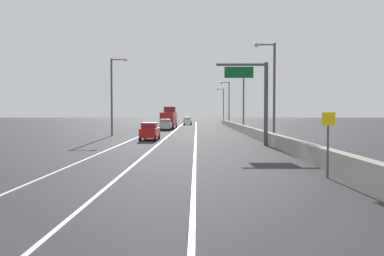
{
  "coord_description": "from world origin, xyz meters",
  "views": [
    {
      "loc": [
        1.61,
        -4.9,
        3.01
      ],
      "look_at": [
        1.13,
        37.98,
        1.32
      ],
      "focal_mm": 37.46,
      "sensor_mm": 36.0,
      "label": 1
    }
  ],
  "objects_px": {
    "car_red_0": "(150,131)",
    "car_silver_1": "(166,125)",
    "overhead_sign_gantry": "(258,93)",
    "lamp_post_left_near": "(0,60)",
    "speed_advisory_sign": "(328,140)",
    "lamp_post_right_second": "(272,85)",
    "lamp_post_right_fifth": "(223,103)",
    "lamp_post_left_mid": "(114,91)",
    "lamp_post_right_fourth": "(228,100)",
    "box_truck": "(169,118)",
    "car_white_2": "(188,121)",
    "lamp_post_right_third": "(242,96)"
  },
  "relations": [
    {
      "from": "lamp_post_right_second",
      "to": "car_red_0",
      "type": "bearing_deg",
      "value": 165.95
    },
    {
      "from": "overhead_sign_gantry",
      "to": "lamp_post_right_fifth",
      "type": "distance_m",
      "value": 79.62
    },
    {
      "from": "car_silver_1",
      "to": "box_truck",
      "type": "xyz_separation_m",
      "value": [
        -0.05,
        8.82,
        0.92
      ]
    },
    {
      "from": "lamp_post_right_third",
      "to": "car_red_0",
      "type": "relative_size",
      "value": 2.08
    },
    {
      "from": "car_silver_1",
      "to": "car_white_2",
      "type": "xyz_separation_m",
      "value": [
        3.02,
        30.11,
        -0.01
      ]
    },
    {
      "from": "box_truck",
      "to": "lamp_post_right_third",
      "type": "bearing_deg",
      "value": -39.3
    },
    {
      "from": "car_white_2",
      "to": "speed_advisory_sign",
      "type": "bearing_deg",
      "value": -84.09
    },
    {
      "from": "lamp_post_left_mid",
      "to": "car_red_0",
      "type": "relative_size",
      "value": 2.08
    },
    {
      "from": "lamp_post_left_mid",
      "to": "box_truck",
      "type": "bearing_deg",
      "value": 77.73
    },
    {
      "from": "lamp_post_right_fifth",
      "to": "car_white_2",
      "type": "xyz_separation_m",
      "value": [
        -9.71,
        -18.98,
        -4.78
      ]
    },
    {
      "from": "lamp_post_left_near",
      "to": "speed_advisory_sign",
      "type": "bearing_deg",
      "value": -8.51
    },
    {
      "from": "lamp_post_right_fourth",
      "to": "lamp_post_left_near",
      "type": "bearing_deg",
      "value": -103.84
    },
    {
      "from": "car_red_0",
      "to": "lamp_post_right_fifth",
      "type": "bearing_deg",
      "value": 80.18
    },
    {
      "from": "lamp_post_right_second",
      "to": "lamp_post_right_fifth",
      "type": "distance_m",
      "value": 75.9
    },
    {
      "from": "lamp_post_right_third",
      "to": "car_white_2",
      "type": "distance_m",
      "value": 33.37
    },
    {
      "from": "lamp_post_right_second",
      "to": "car_silver_1",
      "type": "height_order",
      "value": "lamp_post_right_second"
    },
    {
      "from": "lamp_post_right_second",
      "to": "car_white_2",
      "type": "xyz_separation_m",
      "value": [
        -9.63,
        56.92,
        -4.78
      ]
    },
    {
      "from": "lamp_post_right_fourth",
      "to": "lamp_post_left_near",
      "type": "distance_m",
      "value": 71.99
    },
    {
      "from": "box_truck",
      "to": "car_white_2",
      "type": "bearing_deg",
      "value": 81.8
    },
    {
      "from": "lamp_post_right_fifth",
      "to": "lamp_post_left_mid",
      "type": "bearing_deg",
      "value": -105.62
    },
    {
      "from": "lamp_post_right_fifth",
      "to": "box_truck",
      "type": "height_order",
      "value": "lamp_post_right_fifth"
    },
    {
      "from": "overhead_sign_gantry",
      "to": "car_red_0",
      "type": "distance_m",
      "value": 13.15
    },
    {
      "from": "lamp_post_right_second",
      "to": "car_white_2",
      "type": "relative_size",
      "value": 2.2
    },
    {
      "from": "lamp_post_left_mid",
      "to": "car_white_2",
      "type": "bearing_deg",
      "value": 79.61
    },
    {
      "from": "lamp_post_right_third",
      "to": "lamp_post_left_mid",
      "type": "height_order",
      "value": "same"
    },
    {
      "from": "lamp_post_left_near",
      "to": "box_truck",
      "type": "height_order",
      "value": "lamp_post_left_near"
    },
    {
      "from": "speed_advisory_sign",
      "to": "car_white_2",
      "type": "xyz_separation_m",
      "value": [
        -8.14,
        78.63,
        -0.83
      ]
    },
    {
      "from": "lamp_post_right_fifth",
      "to": "car_white_2",
      "type": "distance_m",
      "value": 21.85
    },
    {
      "from": "lamp_post_right_fifth",
      "to": "car_red_0",
      "type": "bearing_deg",
      "value": -99.82
    },
    {
      "from": "overhead_sign_gantry",
      "to": "lamp_post_left_near",
      "type": "relative_size",
      "value": 0.76
    },
    {
      "from": "car_red_0",
      "to": "car_white_2",
      "type": "xyz_separation_m",
      "value": [
        2.88,
        53.79,
        -0.02
      ]
    },
    {
      "from": "speed_advisory_sign",
      "to": "lamp_post_right_second",
      "type": "xyz_separation_m",
      "value": [
        1.48,
        21.71,
        3.94
      ]
    },
    {
      "from": "lamp_post_right_fourth",
      "to": "car_white_2",
      "type": "relative_size",
      "value": 2.2
    },
    {
      "from": "lamp_post_right_fifth",
      "to": "box_truck",
      "type": "relative_size",
      "value": 1.03
    },
    {
      "from": "lamp_post_right_fourth",
      "to": "lamp_post_right_fifth",
      "type": "distance_m",
      "value": 25.3
    },
    {
      "from": "lamp_post_right_third",
      "to": "box_truck",
      "type": "relative_size",
      "value": 1.03
    },
    {
      "from": "lamp_post_right_second",
      "to": "lamp_post_right_fourth",
      "type": "bearing_deg",
      "value": 90.43
    },
    {
      "from": "lamp_post_left_near",
      "to": "lamp_post_left_mid",
      "type": "relative_size",
      "value": 1.0
    },
    {
      "from": "car_red_0",
      "to": "car_silver_1",
      "type": "relative_size",
      "value": 1.17
    },
    {
      "from": "car_silver_1",
      "to": "lamp_post_left_mid",
      "type": "bearing_deg",
      "value": -108.9
    },
    {
      "from": "speed_advisory_sign",
      "to": "lamp_post_right_fifth",
      "type": "bearing_deg",
      "value": 89.08
    },
    {
      "from": "lamp_post_right_second",
      "to": "lamp_post_left_near",
      "type": "bearing_deg",
      "value": -132.36
    },
    {
      "from": "car_white_2",
      "to": "lamp_post_left_mid",
      "type": "bearing_deg",
      "value": -100.39
    },
    {
      "from": "lamp_post_right_fifth",
      "to": "car_red_0",
      "type": "xyz_separation_m",
      "value": [
        -12.6,
        -72.77,
        -4.76
      ]
    },
    {
      "from": "speed_advisory_sign",
      "to": "lamp_post_left_mid",
      "type": "xyz_separation_m",
      "value": [
        -16.55,
        32.77,
        3.94
      ]
    },
    {
      "from": "lamp_post_right_fourth",
      "to": "box_truck",
      "type": "xyz_separation_m",
      "value": [
        -12.32,
        -14.97,
        -3.85
      ]
    },
    {
      "from": "lamp_post_left_near",
      "to": "car_red_0",
      "type": "distance_m",
      "value": 23.49
    },
    {
      "from": "lamp_post_right_fifth",
      "to": "lamp_post_right_third",
      "type": "bearing_deg",
      "value": -90.18
    },
    {
      "from": "overhead_sign_gantry",
      "to": "speed_advisory_sign",
      "type": "relative_size",
      "value": 2.5
    },
    {
      "from": "lamp_post_right_fourth",
      "to": "car_white_2",
      "type": "xyz_separation_m",
      "value": [
        -9.25,
        6.32,
        -4.78
      ]
    }
  ]
}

